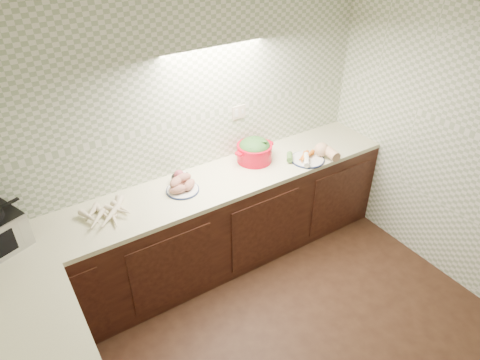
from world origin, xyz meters
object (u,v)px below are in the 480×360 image
parsnip_pile (104,213)px  dutch_oven (255,150)px  veg_plate (314,154)px  onion_bowl (181,178)px  sweet_potato_plate (181,186)px

parsnip_pile → dutch_oven: bearing=2.8°
parsnip_pile → dutch_oven: 1.41m
dutch_oven → veg_plate: size_ratio=0.86×
parsnip_pile → onion_bowl: 0.69m
onion_bowl → veg_plate: bearing=-14.2°
parsnip_pile → sweet_potato_plate: sweet_potato_plate is taller
dutch_oven → parsnip_pile: bearing=178.8°
veg_plate → sweet_potato_plate: bearing=171.3°
parsnip_pile → sweet_potato_plate: 0.64m
sweet_potato_plate → dutch_oven: bearing=5.5°
dutch_oven → veg_plate: 0.55m
parsnip_pile → veg_plate: bearing=-6.0°
parsnip_pile → sweet_potato_plate: (0.64, -0.01, 0.01)m
veg_plate → parsnip_pile: bearing=174.0°
parsnip_pile → onion_bowl: bearing=8.8°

